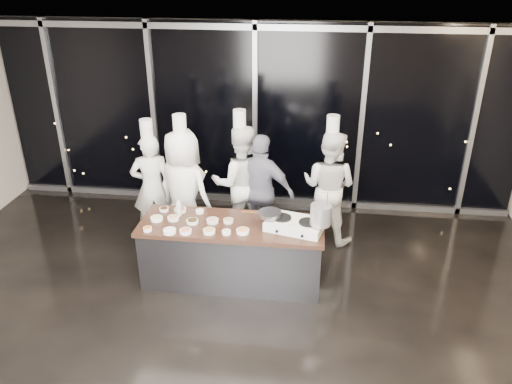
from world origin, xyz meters
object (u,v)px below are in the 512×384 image
stock_pot (321,215)px  demo_counter (232,252)px  chef_left (184,191)px  chef_right (329,186)px  chef_center (240,182)px  stove (295,224)px  frying_pan (269,213)px  guest (262,191)px  chef_far_left (152,186)px

stock_pot → demo_counter: bearing=174.2°
chef_left → chef_right: size_ratio=1.05×
stock_pot → chef_center: bearing=131.9°
stove → frying_pan: frying_pan is taller
chef_left → guest: (1.13, 0.28, -0.07)m
chef_far_left → chef_center: size_ratio=0.94×
frying_pan → chef_left: (-1.35, 0.77, -0.11)m
chef_far_left → chef_right: 2.74m
chef_far_left → chef_right: (2.72, 0.30, 0.03)m
demo_counter → chef_far_left: chef_far_left is taller
demo_counter → chef_far_left: bearing=143.6°
stock_pot → guest: 1.53m
demo_counter → guest: size_ratio=1.38×
stove → chef_right: bearing=85.9°
guest → chef_right: size_ratio=0.87×
chef_right → guest: bearing=38.3°
guest → chef_far_left: bearing=18.3°
stove → frying_pan: 0.36m
demo_counter → chef_center: chef_center is taller
demo_counter → stove: (0.84, -0.03, 0.51)m
stove → guest: guest is taller
demo_counter → stove: size_ratio=3.03×
chef_center → chef_right: size_ratio=1.03×
chef_center → demo_counter: bearing=78.5°
frying_pan → chef_right: size_ratio=0.28×
chef_far_left → chef_left: (0.58, -0.25, 0.07)m
stock_pot → chef_right: size_ratio=0.13×
guest → frying_pan: bearing=119.0°
demo_counter → stock_pot: 1.38m
demo_counter → chef_right: (1.29, 1.36, 0.46)m
stock_pot → chef_center: 1.87m
demo_counter → chef_right: chef_right is taller
stock_pot → chef_left: 2.23m
stock_pot → chef_center: chef_center is taller
chef_left → chef_right: (2.14, 0.55, -0.05)m
chef_far_left → chef_left: bearing=139.4°
demo_counter → frying_pan: size_ratio=4.39×
frying_pan → chef_left: 1.56m
stock_pot → chef_right: bearing=85.1°
chef_center → stock_pot: bearing=116.9°
stove → chef_center: bearing=139.2°
demo_counter → chef_far_left: size_ratio=1.26×
chef_far_left → chef_right: chef_right is taller
chef_center → guest: size_ratio=1.18×
demo_counter → stove: stove is taller
chef_far_left → chef_center: 1.37m
stove → stock_pot: (0.32, -0.09, 0.21)m
chef_right → stock_pot: bearing=108.7°
demo_counter → frying_pan: (0.50, 0.04, 0.61)m
chef_left → chef_center: (0.78, 0.46, -0.02)m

